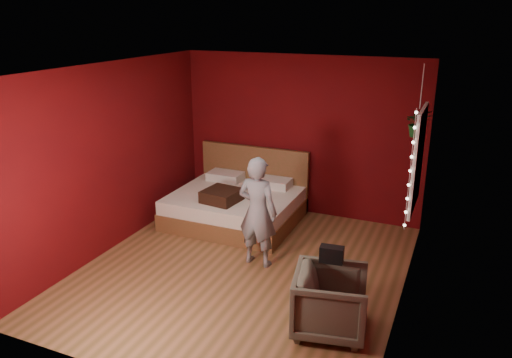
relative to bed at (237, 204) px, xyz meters
name	(u,v)px	position (x,y,z in m)	size (l,w,h in m)	color
floor	(243,270)	(0.78, -1.47, -0.28)	(4.50, 4.50, 0.00)	brown
room_walls	(242,146)	(0.78, -1.47, 1.40)	(4.04, 4.54, 2.62)	#58090A
window	(418,159)	(2.74, -0.57, 1.22)	(0.05, 0.97, 1.27)	white
fairy_lights	(410,171)	(2.72, -1.09, 1.22)	(0.04, 0.04, 1.45)	silver
bed	(237,204)	(0.00, 0.00, 0.00)	(1.93, 1.64, 1.06)	brown
person	(258,212)	(0.88, -1.22, 0.47)	(0.54, 0.36, 1.49)	gray
armchair	(330,302)	(2.17, -2.30, 0.07)	(0.74, 0.76, 0.69)	#595546
handbag	(332,254)	(2.10, -2.08, 0.51)	(0.25, 0.12, 0.18)	black
throw_pillow	(222,196)	(-0.04, -0.46, 0.30)	(0.51, 0.51, 0.18)	#321A10
hanging_plant	(418,123)	(2.65, -0.01, 1.56)	(0.41, 0.38, 0.95)	silver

